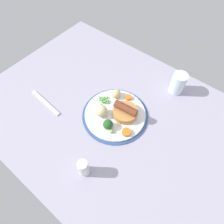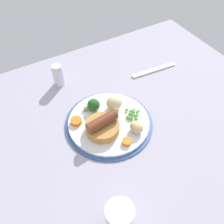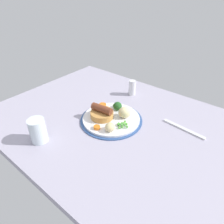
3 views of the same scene
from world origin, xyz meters
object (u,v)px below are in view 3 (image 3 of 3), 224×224
(drinking_glass, at_px, (38,131))
(sausage_pudding, at_px, (102,113))
(pea_pile, at_px, (122,124))
(dinner_plate, at_px, (111,119))
(potato_chunk_2, at_px, (124,112))
(carrot_slice_0, at_px, (103,105))
(broccoli_floret_near, at_px, (117,106))
(carrot_slice_3, at_px, (97,127))
(salt_shaker, at_px, (132,88))
(fork, at_px, (184,129))
(potato_chunk_0, at_px, (110,127))

(drinking_glass, bearing_deg, sausage_pudding, -110.60)
(sausage_pudding, xyz_separation_m, pea_pile, (-0.11, -0.00, -0.01))
(dinner_plate, height_order, potato_chunk_2, potato_chunk_2)
(carrot_slice_0, bearing_deg, drinking_glass, 82.84)
(drinking_glass, bearing_deg, carrot_slice_0, -97.16)
(broccoli_floret_near, bearing_deg, carrot_slice_3, -63.17)
(pea_pile, relative_size, potato_chunk_2, 1.00)
(pea_pile, bearing_deg, potato_chunk_2, -60.69)
(carrot_slice_0, bearing_deg, pea_pile, 158.72)
(sausage_pudding, distance_m, salt_shaker, 0.27)
(dinner_plate, relative_size, sausage_pudding, 2.70)
(carrot_slice_0, relative_size, fork, 0.19)
(pea_pile, bearing_deg, potato_chunk_0, 67.17)
(potato_chunk_2, bearing_deg, dinner_plate, 42.55)
(broccoli_floret_near, bearing_deg, fork, 32.89)
(dinner_plate, height_order, carrot_slice_3, carrot_slice_3)
(pea_pile, distance_m, broccoli_floret_near, 0.13)
(pea_pile, height_order, carrot_slice_3, pea_pile)
(potato_chunk_0, bearing_deg, carrot_slice_0, -39.68)
(sausage_pudding, height_order, fork, sausage_pudding)
(potato_chunk_2, relative_size, fork, 0.29)
(broccoli_floret_near, relative_size, drinking_glass, 0.54)
(carrot_slice_0, height_order, salt_shaker, salt_shaker)
(drinking_glass, height_order, salt_shaker, drinking_glass)
(carrot_slice_0, relative_size, drinking_glass, 0.35)
(carrot_slice_0, bearing_deg, potato_chunk_0, 140.32)
(sausage_pudding, xyz_separation_m, broccoli_floret_near, (-0.02, -0.09, -0.00))
(pea_pile, height_order, salt_shaker, salt_shaker)
(potato_chunk_2, height_order, drinking_glass, drinking_glass)
(pea_pile, distance_m, carrot_slice_3, 0.10)
(carrot_slice_0, bearing_deg, fork, -165.39)
(dinner_plate, distance_m, carrot_slice_3, 0.10)
(broccoli_floret_near, height_order, fork, broccoli_floret_near)
(pea_pile, bearing_deg, fork, -141.54)
(salt_shaker, bearing_deg, carrot_slice_3, 100.70)
(broccoli_floret_near, relative_size, potato_chunk_0, 1.24)
(salt_shaker, bearing_deg, pea_pile, 116.83)
(carrot_slice_3, height_order, fork, carrot_slice_3)
(pea_pile, xyz_separation_m, drinking_glass, (0.20, 0.25, 0.02))
(carrot_slice_0, relative_size, salt_shaker, 0.42)
(sausage_pudding, height_order, potato_chunk_0, sausage_pudding)
(broccoli_floret_near, xyz_separation_m, carrot_slice_0, (0.07, 0.02, -0.01))
(salt_shaker, bearing_deg, potato_chunk_0, 109.43)
(potato_chunk_2, distance_m, drinking_glass, 0.35)
(carrot_slice_0, bearing_deg, broccoli_floret_near, -161.83)
(dinner_plate, xyz_separation_m, broccoli_floret_near, (0.02, -0.07, 0.03))
(dinner_plate, bearing_deg, salt_shaker, -76.11)
(potato_chunk_0, bearing_deg, potato_chunk_2, -84.77)
(carrot_slice_0, bearing_deg, potato_chunk_2, 177.60)
(pea_pile, xyz_separation_m, potato_chunk_0, (0.02, 0.05, 0.01))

